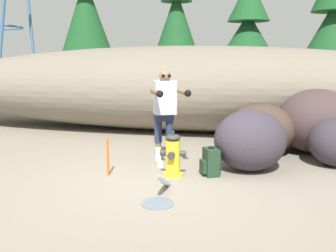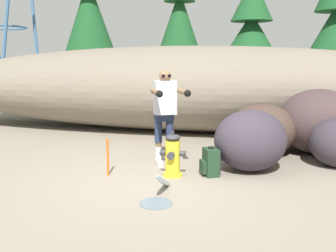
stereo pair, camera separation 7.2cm
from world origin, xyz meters
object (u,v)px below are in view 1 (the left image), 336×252
(spare_backpack, at_px, (211,162))
(survey_stake, at_px, (108,157))
(fire_hydrant, at_px, (173,156))
(utility_worker, at_px, (165,106))
(boulder_mid, at_px, (317,121))
(boulder_small, at_px, (250,140))
(boulder_large, at_px, (261,129))

(spare_backpack, relative_size, survey_stake, 0.78)
(fire_hydrant, distance_m, spare_backpack, 0.62)
(utility_worker, bearing_deg, boulder_mid, 94.17)
(boulder_small, bearing_deg, boulder_mid, 47.16)
(spare_backpack, bearing_deg, boulder_large, -142.54)
(fire_hydrant, relative_size, boulder_small, 0.59)
(fire_hydrant, distance_m, boulder_small, 1.34)
(boulder_mid, xyz_separation_m, survey_stake, (-3.56, -2.17, -0.33))
(spare_backpack, bearing_deg, survey_stake, -12.45)
(survey_stake, bearing_deg, spare_backpack, 10.94)
(boulder_mid, relative_size, boulder_small, 1.28)
(fire_hydrant, relative_size, utility_worker, 0.44)
(boulder_mid, distance_m, boulder_small, 1.96)
(fire_hydrant, xyz_separation_m, survey_stake, (-1.02, -0.17, -0.03))
(utility_worker, height_order, spare_backpack, utility_worker)
(survey_stake, bearing_deg, boulder_small, 18.15)
(fire_hydrant, bearing_deg, spare_backpack, 13.35)
(utility_worker, relative_size, boulder_large, 1.27)
(spare_backpack, height_order, survey_stake, survey_stake)
(utility_worker, xyz_separation_m, boulder_small, (1.44, 0.01, -0.54))
(survey_stake, bearing_deg, fire_hydrant, 9.53)
(survey_stake, bearing_deg, utility_worker, 42.56)
(spare_backpack, xyz_separation_m, boulder_large, (0.87, 1.56, 0.27))
(fire_hydrant, relative_size, boulder_mid, 0.46)
(fire_hydrant, distance_m, survey_stake, 1.03)
(spare_backpack, height_order, boulder_mid, boulder_mid)
(boulder_large, distance_m, boulder_small, 1.17)
(fire_hydrant, xyz_separation_m, boulder_mid, (2.54, 2.00, 0.30))
(boulder_mid, bearing_deg, boulder_small, -132.84)
(spare_backpack, xyz_separation_m, boulder_small, (0.62, 0.42, 0.29))
(utility_worker, distance_m, spare_backpack, 1.24)
(utility_worker, bearing_deg, fire_hydrant, -0.17)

